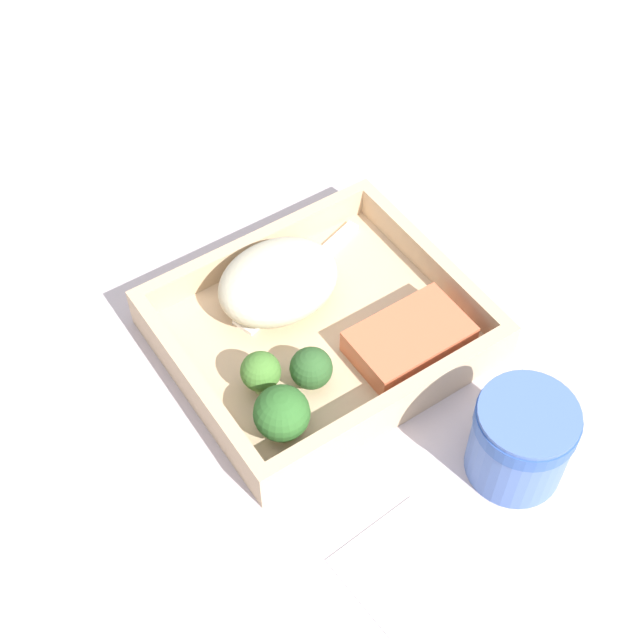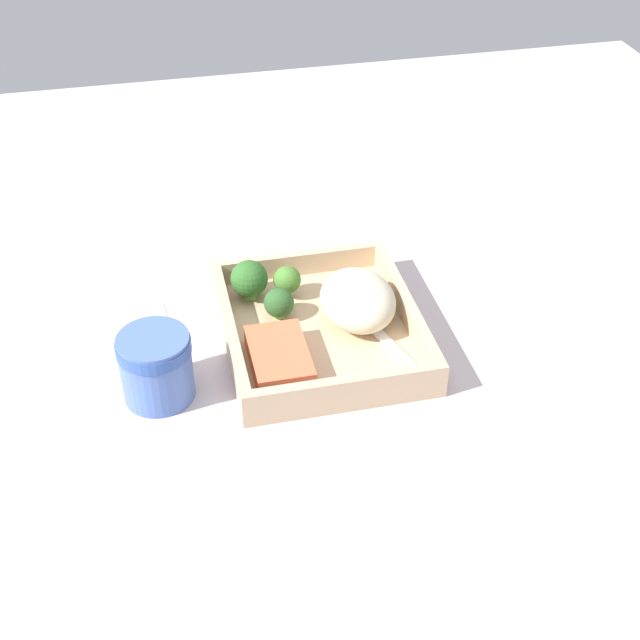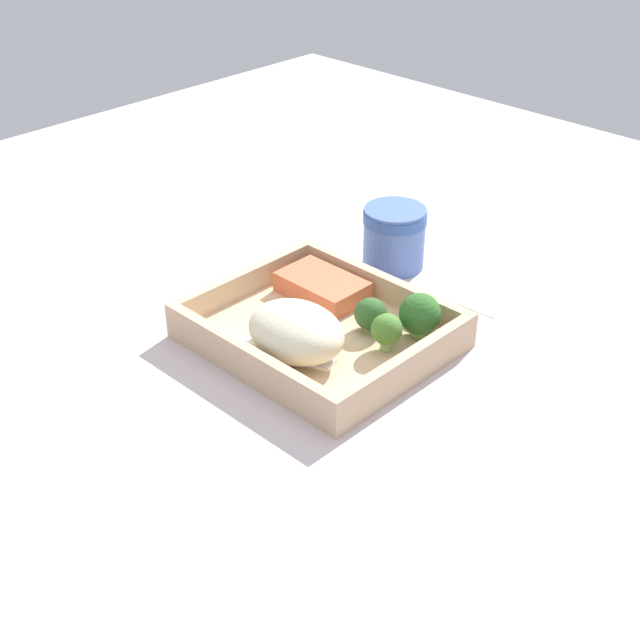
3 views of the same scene
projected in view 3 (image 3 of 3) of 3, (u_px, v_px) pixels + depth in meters
ground_plane at (320, 349)px, 95.99cm from camera, size 160.00×160.00×2.00cm
takeout_tray at (320, 337)px, 95.14cm from camera, size 25.06×21.58×1.20cm
tray_rim at (320, 321)px, 94.07cm from camera, size 25.06×21.58×2.87cm
salmon_fillet at (322, 287)px, 100.68cm from camera, size 9.83×6.16×2.36cm
mashed_potatoes at (296, 332)px, 89.88cm from camera, size 10.83×8.51×5.41cm
broccoli_floret_1 at (420, 315)px, 92.75cm from camera, size 4.42×4.42×4.97cm
broccoli_floret_2 at (371, 314)px, 94.13cm from camera, size 3.49×3.49×3.76cm
broccoli_floret_3 at (387, 330)px, 90.70cm from camera, size 3.28×3.28×4.13cm
fork at (274, 348)px, 91.75cm from camera, size 15.58×6.27×0.44cm
paper_cup at (394, 234)px, 107.77cm from camera, size 7.70×7.70×7.64cm
receipt_slip at (491, 287)px, 105.27cm from camera, size 9.07×12.24×0.24cm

